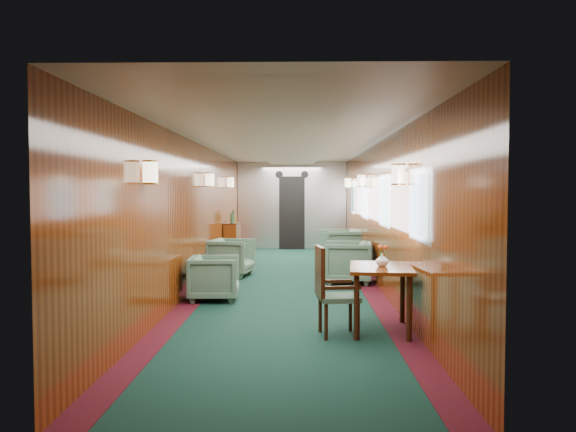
% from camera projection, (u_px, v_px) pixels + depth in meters
% --- Properties ---
extents(room, '(12.00, 12.10, 2.40)m').
position_uv_depth(room, '(287.00, 189.00, 9.50)').
color(room, '#0D3025').
rests_on(room, ground).
extents(bulkhead, '(2.98, 0.17, 2.39)m').
position_uv_depth(bulkhead, '(292.00, 206.00, 15.43)').
color(bulkhead, silver).
rests_on(bulkhead, ground).
extents(windows_right, '(0.02, 8.60, 0.80)m').
position_uv_depth(windows_right, '(373.00, 200.00, 9.73)').
color(windows_right, '#B4B5BB').
rests_on(windows_right, ground).
extents(wall_sconces, '(2.97, 7.97, 0.25)m').
position_uv_depth(wall_sconces, '(288.00, 180.00, 10.06)').
color(wall_sconces, '#FFF1C6').
rests_on(wall_sconces, ground).
extents(dining_table, '(0.79, 1.05, 0.74)m').
position_uv_depth(dining_table, '(381.00, 277.00, 6.38)').
color(dining_table, '#6C2F0E').
rests_on(dining_table, ground).
extents(side_chair, '(0.50, 0.52, 0.99)m').
position_uv_depth(side_chair, '(330.00, 287.00, 6.17)').
color(side_chair, '#1D4537').
rests_on(side_chair, ground).
extents(credenza, '(0.31, 0.98, 1.16)m').
position_uv_depth(credenza, '(232.00, 241.00, 12.92)').
color(credenza, '#6C2F0E').
rests_on(credenza, ground).
extents(flower_vase, '(0.16, 0.16, 0.15)m').
position_uv_depth(flower_vase, '(382.00, 260.00, 6.35)').
color(flower_vase, white).
rests_on(flower_vase, dining_table).
extents(armchair_left_near, '(0.76, 0.74, 0.65)m').
position_uv_depth(armchair_left_near, '(214.00, 278.00, 8.21)').
color(armchair_left_near, '#1D4537').
rests_on(armchair_left_near, ground).
extents(armchair_left_far, '(0.91, 0.89, 0.70)m').
position_uv_depth(armchair_left_far, '(231.00, 257.00, 10.56)').
color(armchair_left_far, '#1D4537').
rests_on(armchair_left_far, ground).
extents(armchair_right_near, '(0.88, 0.86, 0.73)m').
position_uv_depth(armchair_right_near, '(348.00, 262.00, 9.72)').
color(armchair_right_near, '#1D4537').
rests_on(armchair_right_near, ground).
extents(armchair_right_far, '(0.96, 0.94, 0.78)m').
position_uv_depth(armchair_right_far, '(341.00, 247.00, 12.08)').
color(armchair_right_far, '#1D4537').
rests_on(armchair_right_far, ground).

